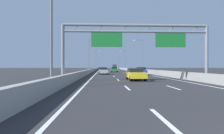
% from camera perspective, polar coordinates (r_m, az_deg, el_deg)
% --- Properties ---
extents(ground_plane, '(260.00, 260.00, 0.00)m').
position_cam_1_polar(ground_plane, '(102.46, -0.67, -0.77)').
color(ground_plane, '#2D2D30').
extents(lane_dash_left_0, '(0.16, 3.00, 0.01)m').
position_cam_1_polar(lane_dash_left_0, '(6.39, 14.91, -14.74)').
color(lane_dash_left_0, white).
rests_on(lane_dash_left_0, ground_plane).
extents(lane_dash_left_1, '(0.16, 3.00, 0.01)m').
position_cam_1_polar(lane_dash_left_1, '(15.09, 4.44, -6.09)').
color(lane_dash_left_1, white).
rests_on(lane_dash_left_1, ground_plane).
extents(lane_dash_left_2, '(0.16, 3.00, 0.01)m').
position_cam_1_polar(lane_dash_left_2, '(24.01, 1.76, -3.77)').
color(lane_dash_left_2, white).
rests_on(lane_dash_left_2, ground_plane).
extents(lane_dash_left_3, '(0.16, 3.00, 0.01)m').
position_cam_1_polar(lane_dash_left_3, '(32.98, 0.53, -2.70)').
color(lane_dash_left_3, white).
rests_on(lane_dash_left_3, ground_plane).
extents(lane_dash_left_4, '(0.16, 3.00, 0.01)m').
position_cam_1_polar(lane_dash_left_4, '(41.96, -0.16, -2.09)').
color(lane_dash_left_4, white).
rests_on(lane_dash_left_4, ground_plane).
extents(lane_dash_left_5, '(0.16, 3.00, 0.01)m').
position_cam_1_polar(lane_dash_left_5, '(50.94, -0.62, -1.69)').
color(lane_dash_left_5, white).
rests_on(lane_dash_left_5, ground_plane).
extents(lane_dash_left_6, '(0.16, 3.00, 0.01)m').
position_cam_1_polar(lane_dash_left_6, '(59.93, -0.93, -1.42)').
color(lane_dash_left_6, white).
rests_on(lane_dash_left_6, ground_plane).
extents(lane_dash_left_7, '(0.16, 3.00, 0.01)m').
position_cam_1_polar(lane_dash_left_7, '(68.93, -1.17, -1.21)').
color(lane_dash_left_7, white).
rests_on(lane_dash_left_7, ground_plane).
extents(lane_dash_left_8, '(0.16, 3.00, 0.01)m').
position_cam_1_polar(lane_dash_left_8, '(77.92, -1.35, -1.06)').
color(lane_dash_left_8, white).
rests_on(lane_dash_left_8, ground_plane).
extents(lane_dash_left_9, '(0.16, 3.00, 0.01)m').
position_cam_1_polar(lane_dash_left_9, '(86.92, -1.49, -0.93)').
color(lane_dash_left_9, white).
rests_on(lane_dash_left_9, ground_plane).
extents(lane_dash_left_10, '(0.16, 3.00, 0.01)m').
position_cam_1_polar(lane_dash_left_10, '(95.91, -1.60, -0.83)').
color(lane_dash_left_10, white).
rests_on(lane_dash_left_10, ground_plane).
extents(lane_dash_left_11, '(0.16, 3.00, 0.01)m').
position_cam_1_polar(lane_dash_left_11, '(104.91, -1.70, -0.75)').
color(lane_dash_left_11, white).
rests_on(lane_dash_left_11, ground_plane).
extents(lane_dash_left_12, '(0.16, 3.00, 0.01)m').
position_cam_1_polar(lane_dash_left_12, '(113.91, -1.78, -0.67)').
color(lane_dash_left_12, white).
rests_on(lane_dash_left_12, ground_plane).
extents(lane_dash_left_13, '(0.16, 3.00, 0.01)m').
position_cam_1_polar(lane_dash_left_13, '(122.91, -1.85, -0.61)').
color(lane_dash_left_13, white).
rests_on(lane_dash_left_13, ground_plane).
extents(lane_dash_left_14, '(0.16, 3.00, 0.01)m').
position_cam_1_polar(lane_dash_left_14, '(131.91, -1.91, -0.56)').
color(lane_dash_left_14, white).
rests_on(lane_dash_left_14, ground_plane).
extents(lane_dash_left_15, '(0.16, 3.00, 0.01)m').
position_cam_1_polar(lane_dash_left_15, '(140.90, -1.96, -0.52)').
color(lane_dash_left_15, white).
rests_on(lane_dash_left_15, ground_plane).
extents(lane_dash_left_16, '(0.16, 3.00, 0.01)m').
position_cam_1_polar(lane_dash_left_16, '(149.90, -2.01, -0.48)').
color(lane_dash_left_16, white).
rests_on(lane_dash_left_16, ground_plane).
extents(lane_dash_left_17, '(0.16, 3.00, 0.01)m').
position_cam_1_polar(lane_dash_left_17, '(158.90, -2.05, -0.44)').
color(lane_dash_left_17, white).
rests_on(lane_dash_left_17, ground_plane).
extents(lane_dash_right_1, '(0.16, 3.00, 0.01)m').
position_cam_1_polar(lane_dash_right_1, '(15.94, 17.46, -5.76)').
color(lane_dash_right_1, white).
rests_on(lane_dash_right_1, ground_plane).
extents(lane_dash_right_2, '(0.16, 3.00, 0.01)m').
position_cam_1_polar(lane_dash_right_2, '(24.56, 10.18, -3.68)').
color(lane_dash_right_2, white).
rests_on(lane_dash_right_2, ground_plane).
extents(lane_dash_right_3, '(0.16, 3.00, 0.01)m').
position_cam_1_polar(lane_dash_right_3, '(33.37, 6.72, -2.67)').
color(lane_dash_right_3, white).
rests_on(lane_dash_right_3, ground_plane).
extents(lane_dash_right_4, '(0.16, 3.00, 0.01)m').
position_cam_1_polar(lane_dash_right_4, '(42.27, 4.72, -2.07)').
color(lane_dash_right_4, white).
rests_on(lane_dash_right_4, ground_plane).
extents(lane_dash_right_5, '(0.16, 3.00, 0.01)m').
position_cam_1_polar(lane_dash_right_5, '(51.20, 3.41, -1.69)').
color(lane_dash_right_5, white).
rests_on(lane_dash_right_5, ground_plane).
extents(lane_dash_right_6, '(0.16, 3.00, 0.01)m').
position_cam_1_polar(lane_dash_right_6, '(60.15, 2.50, -1.41)').
color(lane_dash_right_6, white).
rests_on(lane_dash_right_6, ground_plane).
extents(lane_dash_right_7, '(0.16, 3.00, 0.01)m').
position_cam_1_polar(lane_dash_right_7, '(69.12, 1.82, -1.21)').
color(lane_dash_right_7, white).
rests_on(lane_dash_right_7, ground_plane).
extents(lane_dash_right_8, '(0.16, 3.00, 0.01)m').
position_cam_1_polar(lane_dash_right_8, '(78.09, 1.30, -1.05)').
color(lane_dash_right_8, white).
rests_on(lane_dash_right_8, ground_plane).
extents(lane_dash_right_9, '(0.16, 3.00, 0.01)m').
position_cam_1_polar(lane_dash_right_9, '(87.07, 0.88, -0.93)').
color(lane_dash_right_9, white).
rests_on(lane_dash_right_9, ground_plane).
extents(lane_dash_right_10, '(0.16, 3.00, 0.01)m').
position_cam_1_polar(lane_dash_right_10, '(96.05, 0.54, -0.83)').
color(lane_dash_right_10, white).
rests_on(lane_dash_right_10, ground_plane).
extents(lane_dash_right_11, '(0.16, 3.00, 0.01)m').
position_cam_1_polar(lane_dash_right_11, '(105.04, 0.26, -0.74)').
color(lane_dash_right_11, white).
rests_on(lane_dash_right_11, ground_plane).
extents(lane_dash_right_12, '(0.16, 3.00, 0.01)m').
position_cam_1_polar(lane_dash_right_12, '(114.03, 0.03, -0.67)').
color(lane_dash_right_12, white).
rests_on(lane_dash_right_12, ground_plane).
extents(lane_dash_right_13, '(0.16, 3.00, 0.01)m').
position_cam_1_polar(lane_dash_right_13, '(123.02, -0.17, -0.61)').
color(lane_dash_right_13, white).
rests_on(lane_dash_right_13, ground_plane).
extents(lane_dash_right_14, '(0.16, 3.00, 0.01)m').
position_cam_1_polar(lane_dash_right_14, '(132.01, -0.35, -0.56)').
color(lane_dash_right_14, white).
rests_on(lane_dash_right_14, ground_plane).
extents(lane_dash_right_15, '(0.16, 3.00, 0.01)m').
position_cam_1_polar(lane_dash_right_15, '(141.00, -0.50, -0.52)').
color(lane_dash_right_15, white).
rests_on(lane_dash_right_15, ground_plane).
extents(lane_dash_right_16, '(0.16, 3.00, 0.01)m').
position_cam_1_polar(lane_dash_right_16, '(149.99, -0.63, -0.48)').
color(lane_dash_right_16, white).
rests_on(lane_dash_right_16, ground_plane).
extents(lane_dash_right_17, '(0.16, 3.00, 0.01)m').
position_cam_1_polar(lane_dash_right_17, '(158.99, -0.75, -0.44)').
color(lane_dash_right_17, white).
rests_on(lane_dash_right_17, ground_plane).
extents(edge_line_left, '(0.16, 176.00, 0.01)m').
position_cam_1_polar(edge_line_left, '(90.41, -3.72, -0.89)').
color(edge_line_left, white).
rests_on(edge_line_left, ground_plane).
extents(edge_line_right, '(0.16, 176.00, 0.01)m').
position_cam_1_polar(edge_line_right, '(90.84, 2.91, -0.88)').
color(edge_line_right, white).
rests_on(edge_line_right, ground_plane).
extents(barrier_left, '(0.45, 220.00, 0.95)m').
position_cam_1_polar(barrier_left, '(112.44, -4.37, -0.45)').
color(barrier_left, '#9E9E99').
rests_on(barrier_left, ground_plane).
extents(barrier_right, '(0.45, 220.00, 0.95)m').
position_cam_1_polar(barrier_right, '(112.88, 2.65, -0.44)').
color(barrier_right, '#9E9E99').
rests_on(barrier_right, ground_plane).
extents(sign_gantry, '(16.37, 0.36, 6.36)m').
position_cam_1_polar(sign_gantry, '(21.91, 7.23, 8.47)').
color(sign_gantry, gray).
rests_on(sign_gantry, ground_plane).
extents(streetlamp_left_near, '(2.58, 0.28, 9.50)m').
position_cam_1_polar(streetlamp_left_near, '(16.36, -16.52, 13.40)').
color(streetlamp_left_near, slate).
rests_on(streetlamp_left_near, ground_plane).
extents(streetlamp_left_mid, '(2.58, 0.28, 9.50)m').
position_cam_1_polar(streetlamp_left_mid, '(56.47, -6.59, 3.96)').
color(streetlamp_left_mid, slate).
rests_on(streetlamp_left_mid, ground_plane).
extents(streetlamp_right_mid, '(2.58, 0.28, 9.50)m').
position_cam_1_polar(streetlamp_right_mid, '(57.43, 8.49, 3.89)').
color(streetlamp_right_mid, slate).
rests_on(streetlamp_right_mid, ground_plane).
extents(streetlamp_left_far, '(2.58, 0.28, 9.50)m').
position_cam_1_polar(streetlamp_left_far, '(97.11, -4.96, 2.36)').
color(streetlamp_left_far, slate).
rests_on(streetlamp_left_far, ground_plane).
extents(streetlamp_right_far, '(2.58, 0.28, 9.50)m').
position_cam_1_polar(streetlamp_right_far, '(97.67, 3.83, 2.35)').
color(streetlamp_right_far, slate).
rests_on(streetlamp_right_far, ground_plane).
extents(streetlamp_left_distant, '(2.58, 0.28, 9.50)m').
position_cam_1_polar(streetlamp_left_distant, '(137.82, -4.30, 1.71)').
color(streetlamp_left_distant, slate).
rests_on(streetlamp_left_distant, ground_plane).
extents(streetlamp_right_distant, '(2.58, 0.28, 9.50)m').
position_cam_1_polar(streetlamp_right_distant, '(138.21, 1.90, 1.71)').
color(streetlamp_right_distant, slate).
rests_on(streetlamp_right_distant, ground_plane).
extents(silver_car, '(1.70, 4.41, 1.43)m').
position_cam_1_polar(silver_car, '(40.91, -2.45, -1.11)').
color(silver_car, '#A8ADB2').
rests_on(silver_car, ground_plane).
extents(blue_car, '(1.72, 4.33, 1.51)m').
position_cam_1_polar(blue_car, '(37.65, 8.37, -1.19)').
color(blue_car, '#2347AD').
rests_on(blue_car, ground_plane).
extents(green_car, '(1.84, 4.29, 1.53)m').
position_cam_1_polar(green_car, '(58.30, 0.70, -0.71)').
color(green_car, '#1E7A38').
rests_on(green_car, ground_plane).
extents(white_car, '(1.72, 4.22, 1.48)m').
position_cam_1_polar(white_car, '(49.43, -2.59, -0.89)').
color(white_car, silver).
rests_on(white_car, ground_plane).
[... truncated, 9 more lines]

